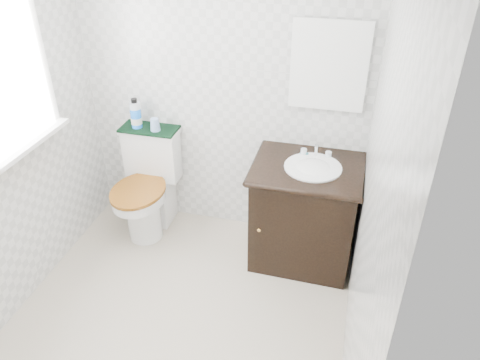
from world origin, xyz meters
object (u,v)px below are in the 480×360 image
at_px(cup, 155,124).
at_px(toilet, 149,189).
at_px(trash_bin, 271,219).
at_px(vanity, 305,210).
at_px(mouthwash_bottle, 136,114).

bearing_deg(cup, toilet, -124.94).
bearing_deg(trash_bin, cup, -177.64).
relative_size(vanity, mouthwash_bottle, 3.85).
relative_size(vanity, cup, 9.42).
distance_m(mouthwash_bottle, cup, 0.17).
distance_m(toilet, vanity, 1.29).
height_order(vanity, trash_bin, vanity).
bearing_deg(trash_bin, toilet, -172.29).
height_order(toilet, vanity, vanity).
xyz_separation_m(vanity, trash_bin, (-0.29, 0.20, -0.28)).
distance_m(vanity, mouthwash_bottle, 1.50).
distance_m(toilet, trash_bin, 1.03).
distance_m(trash_bin, mouthwash_bottle, 1.37).
height_order(trash_bin, mouthwash_bottle, mouthwash_bottle).
bearing_deg(toilet, mouthwash_bottle, 129.67).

